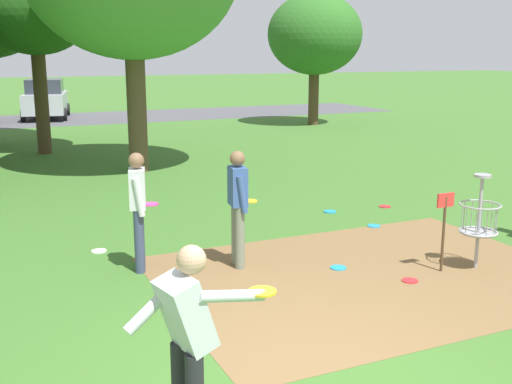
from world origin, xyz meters
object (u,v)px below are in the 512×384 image
at_px(frisbee_far_left, 385,206).
at_px(tree_far_right, 34,7).
at_px(player_foreground_watching, 188,340).
at_px(frisbee_mid_grass, 338,268).
at_px(parked_car_center_right, 46,99).
at_px(tree_mid_right, 315,35).
at_px(player_waiting_left, 238,202).
at_px(frisbee_near_basket, 330,212).
at_px(frisbee_far_right, 374,226).
at_px(disc_golf_basket, 476,218).
at_px(player_throwing, 138,205).
at_px(frisbee_scattered_b, 99,251).
at_px(frisbee_by_tee, 410,281).

xyz_separation_m(frisbee_far_left, tree_far_right, (-5.46, 10.12, 4.38)).
relative_size(player_foreground_watching, frisbee_far_left, 7.16).
height_order(frisbee_mid_grass, parked_car_center_right, parked_car_center_right).
relative_size(frisbee_mid_grass, frisbee_far_left, 0.98).
xyz_separation_m(tree_mid_right, parked_car_center_right, (-10.19, 7.56, -2.87)).
bearing_deg(player_waiting_left, frisbee_mid_grass, -29.01).
bearing_deg(frisbee_mid_grass, frisbee_near_basket, 60.90).
relative_size(frisbee_mid_grass, frisbee_far_right, 1.03).
distance_m(disc_golf_basket, frisbee_far_left, 3.82).
xyz_separation_m(player_throwing, tree_mid_right, (11.52, 15.20, 2.82)).
bearing_deg(frisbee_scattered_b, player_waiting_left, -41.57).
height_order(frisbee_mid_grass, frisbee_far_right, same).
height_order(frisbee_near_basket, tree_mid_right, tree_mid_right).
xyz_separation_m(disc_golf_basket, frisbee_near_basket, (-0.16, 3.69, -0.74)).
height_order(player_waiting_left, frisbee_far_left, player_waiting_left).
xyz_separation_m(frisbee_near_basket, frisbee_scattered_b, (-4.62, -0.64, 0.00)).
bearing_deg(disc_golf_basket, player_throwing, 156.11).
bearing_deg(frisbee_far_left, tree_mid_right, 65.93).
distance_m(frisbee_by_tee, frisbee_mid_grass, 1.06).
bearing_deg(player_throwing, frisbee_far_left, 16.74).
distance_m(player_throwing, tree_far_right, 12.25).
bearing_deg(frisbee_scattered_b, tree_far_right, 87.88).
height_order(player_foreground_watching, frisbee_by_tee, player_foreground_watching).
relative_size(player_foreground_watching, player_waiting_left, 1.00).
height_order(player_throwing, parked_car_center_right, parked_car_center_right).
height_order(player_throwing, frisbee_mid_grass, player_throwing).
xyz_separation_m(frisbee_mid_grass, frisbee_far_left, (2.84, 2.78, 0.00)).
bearing_deg(disc_golf_basket, player_waiting_left, 153.56).
bearing_deg(tree_far_right, parked_car_center_right, 83.16).
height_order(player_waiting_left, frisbee_mid_grass, player_waiting_left).
bearing_deg(frisbee_scattered_b, frisbee_far_right, -7.04).
xyz_separation_m(player_waiting_left, frisbee_mid_grass, (1.28, -0.71, -0.96)).
distance_m(player_throwing, parked_car_center_right, 22.80).
distance_m(frisbee_near_basket, frisbee_far_right, 1.24).
distance_m(player_foreground_watching, frisbee_mid_grass, 4.77).
relative_size(frisbee_near_basket, frisbee_by_tee, 1.10).
distance_m(disc_golf_basket, player_foreground_watching, 5.68).
xyz_separation_m(player_throwing, frisbee_far_left, (5.46, 1.64, -0.96)).
bearing_deg(frisbee_by_tee, frisbee_near_basket, 75.17).
distance_m(frisbee_near_basket, frisbee_by_tee, 3.87).
xyz_separation_m(player_throwing, frisbee_scattered_b, (-0.39, 1.11, -0.96)).
bearing_deg(parked_car_center_right, frisbee_mid_grass, -86.89).
distance_m(disc_golf_basket, frisbee_mid_grass, 2.08).
bearing_deg(player_waiting_left, frisbee_by_tee, -39.68).
xyz_separation_m(disc_golf_basket, player_throwing, (-4.39, 1.94, 0.21)).
distance_m(frisbee_by_tee, parked_car_center_right, 24.85).
bearing_deg(player_foreground_watching, parked_car_center_right, 85.67).
height_order(frisbee_scattered_b, tree_far_right, tree_far_right).
bearing_deg(frisbee_far_left, player_foreground_watching, -135.78).
height_order(tree_mid_right, parked_car_center_right, tree_mid_right).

